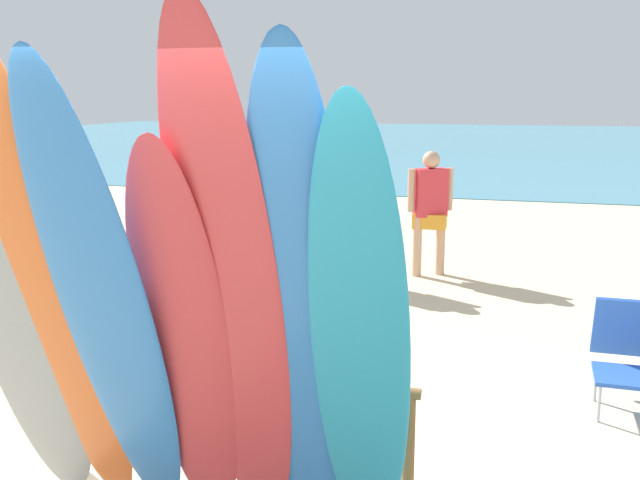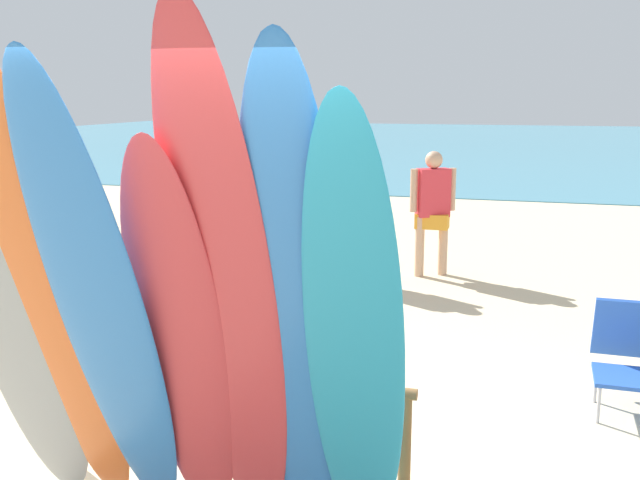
{
  "view_description": "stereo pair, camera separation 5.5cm",
  "coord_description": "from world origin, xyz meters",
  "px_view_note": "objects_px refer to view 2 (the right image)",
  "views": [
    {
      "loc": [
        1.58,
        -3.66,
        2.32
      ],
      "look_at": [
        0.0,
        2.02,
        1.13
      ],
      "focal_mm": 40.74,
      "sensor_mm": 36.0,
      "label": 1
    },
    {
      "loc": [
        1.64,
        -3.64,
        2.32
      ],
      "look_at": [
        0.0,
        2.02,
        1.13
      ],
      "focal_mm": 40.74,
      "sensor_mm": 36.0,
      "label": 2
    }
  ],
  "objects_px": {
    "surfboard_teal_6": "(355,346)",
    "beachgoer_strolling": "(433,205)",
    "beach_chair_red": "(629,352)",
    "distant_boat": "(302,172)",
    "surfboard_orange_1": "(49,294)",
    "surfboard_red_4": "(226,299)",
    "surfboard_red_3": "(182,348)",
    "surfboard_grey_0": "(21,337)",
    "surfboard_blue_2": "(103,316)",
    "surfboard_rack": "(224,400)",
    "beachgoer_midbeach": "(344,207)",
    "surfboard_blue_5": "(294,317)"
  },
  "relations": [
    {
      "from": "surfboard_teal_6",
      "to": "beachgoer_strolling",
      "type": "distance_m",
      "value": 6.14
    },
    {
      "from": "beach_chair_red",
      "to": "distant_boat",
      "type": "relative_size",
      "value": 0.21
    },
    {
      "from": "surfboard_orange_1",
      "to": "surfboard_red_4",
      "type": "xyz_separation_m",
      "value": [
        0.9,
        0.09,
        0.02
      ]
    },
    {
      "from": "surfboard_red_4",
      "to": "surfboard_red_3",
      "type": "bearing_deg",
      "value": 172.63
    },
    {
      "from": "beachgoer_strolling",
      "to": "distant_boat",
      "type": "xyz_separation_m",
      "value": [
        -4.99,
        10.3,
        -0.79
      ]
    },
    {
      "from": "beachgoer_strolling",
      "to": "surfboard_orange_1",
      "type": "bearing_deg",
      "value": 50.9
    },
    {
      "from": "surfboard_grey_0",
      "to": "surfboard_blue_2",
      "type": "bearing_deg",
      "value": -14.23
    },
    {
      "from": "distant_boat",
      "to": "surfboard_rack",
      "type": "bearing_deg",
      "value": -74.1
    },
    {
      "from": "surfboard_rack",
      "to": "surfboard_red_4",
      "type": "relative_size",
      "value": 0.79
    },
    {
      "from": "surfboard_blue_2",
      "to": "beach_chair_red",
      "type": "bearing_deg",
      "value": 46.16
    },
    {
      "from": "surfboard_rack",
      "to": "beachgoer_midbeach",
      "type": "distance_m",
      "value": 5.02
    },
    {
      "from": "surfboard_grey_0",
      "to": "surfboard_red_4",
      "type": "distance_m",
      "value": 1.2
    },
    {
      "from": "beachgoer_strolling",
      "to": "surfboard_blue_5",
      "type": "bearing_deg",
      "value": 62.05
    },
    {
      "from": "surfboard_blue_2",
      "to": "beachgoer_strolling",
      "type": "relative_size",
      "value": 1.66
    },
    {
      "from": "surfboard_blue_2",
      "to": "surfboard_red_4",
      "type": "xyz_separation_m",
      "value": [
        0.6,
        0.1,
        0.11
      ]
    },
    {
      "from": "surfboard_teal_6",
      "to": "surfboard_orange_1",
      "type": "bearing_deg",
      "value": -175.93
    },
    {
      "from": "surfboard_red_3",
      "to": "beachgoer_midbeach",
      "type": "bearing_deg",
      "value": 92.52
    },
    {
      "from": "surfboard_red_3",
      "to": "beach_chair_red",
      "type": "distance_m",
      "value": 3.51
    },
    {
      "from": "surfboard_grey_0",
      "to": "beachgoer_strolling",
      "type": "xyz_separation_m",
      "value": [
        1.34,
        6.17,
        -0.15
      ]
    },
    {
      "from": "surfboard_grey_0",
      "to": "distant_boat",
      "type": "distance_m",
      "value": 16.89
    },
    {
      "from": "beachgoer_strolling",
      "to": "surfboard_grey_0",
      "type": "bearing_deg",
      "value": 48.42
    },
    {
      "from": "surfboard_grey_0",
      "to": "surfboard_orange_1",
      "type": "distance_m",
      "value": 0.39
    },
    {
      "from": "surfboard_red_3",
      "to": "distant_boat",
      "type": "xyz_separation_m",
      "value": [
        -4.55,
        16.41,
        -0.95
      ]
    },
    {
      "from": "beachgoer_midbeach",
      "to": "beachgoer_strolling",
      "type": "bearing_deg",
      "value": -178.58
    },
    {
      "from": "surfboard_blue_2",
      "to": "surfboard_blue_5",
      "type": "xyz_separation_m",
      "value": [
        0.92,
        0.16,
        0.03
      ]
    },
    {
      "from": "surfboard_rack",
      "to": "surfboard_grey_0",
      "type": "bearing_deg",
      "value": -144.98
    },
    {
      "from": "surfboard_teal_6",
      "to": "beachgoer_midbeach",
      "type": "relative_size",
      "value": 1.49
    },
    {
      "from": "beach_chair_red",
      "to": "surfboard_red_4",
      "type": "bearing_deg",
      "value": -128.78
    },
    {
      "from": "beachgoer_midbeach",
      "to": "distant_boat",
      "type": "xyz_separation_m",
      "value": [
        -3.97,
        10.88,
        -0.81
      ]
    },
    {
      "from": "surfboard_blue_2",
      "to": "surfboard_teal_6",
      "type": "relative_size",
      "value": 1.1
    },
    {
      "from": "beachgoer_strolling",
      "to": "beachgoer_midbeach",
      "type": "xyz_separation_m",
      "value": [
        -1.03,
        -0.58,
        0.01
      ]
    },
    {
      "from": "beach_chair_red",
      "to": "surfboard_teal_6",
      "type": "bearing_deg",
      "value": -120.19
    },
    {
      "from": "beachgoer_strolling",
      "to": "beachgoer_midbeach",
      "type": "relative_size",
      "value": 0.99
    },
    {
      "from": "surfboard_grey_0",
      "to": "surfboard_red_3",
      "type": "xyz_separation_m",
      "value": [
        0.9,
        0.05,
        0.01
      ]
    },
    {
      "from": "surfboard_grey_0",
      "to": "surfboard_red_4",
      "type": "xyz_separation_m",
      "value": [
        1.17,
        -0.0,
        0.3
      ]
    },
    {
      "from": "surfboard_blue_5",
      "to": "beachgoer_strolling",
      "type": "xyz_separation_m",
      "value": [
        -0.15,
        6.12,
        -0.37
      ]
    },
    {
      "from": "beachgoer_strolling",
      "to": "distant_boat",
      "type": "relative_size",
      "value": 0.42
    },
    {
      "from": "beach_chair_red",
      "to": "beachgoer_midbeach",
      "type": "bearing_deg",
      "value": 135.47
    },
    {
      "from": "distant_boat",
      "to": "beach_chair_red",
      "type": "bearing_deg",
      "value": -63.51
    },
    {
      "from": "surfboard_blue_5",
      "to": "distant_boat",
      "type": "height_order",
      "value": "surfboard_blue_5"
    },
    {
      "from": "surfboard_orange_1",
      "to": "distant_boat",
      "type": "bearing_deg",
      "value": 105.85
    },
    {
      "from": "surfboard_grey_0",
      "to": "surfboard_red_3",
      "type": "bearing_deg",
      "value": -0.56
    },
    {
      "from": "distant_boat",
      "to": "surfboard_orange_1",
      "type": "bearing_deg",
      "value": -76.71
    },
    {
      "from": "surfboard_grey_0",
      "to": "surfboard_teal_6",
      "type": "xyz_separation_m",
      "value": [
        1.78,
        0.05,
        0.11
      ]
    },
    {
      "from": "surfboard_rack",
      "to": "beach_chair_red",
      "type": "xyz_separation_m",
      "value": [
        2.42,
        1.93,
        -0.15
      ]
    },
    {
      "from": "surfboard_red_3",
      "to": "beachgoer_strolling",
      "type": "height_order",
      "value": "surfboard_red_3"
    },
    {
      "from": "surfboard_orange_1",
      "to": "surfboard_blue_2",
      "type": "xyz_separation_m",
      "value": [
        0.31,
        -0.01,
        -0.09
      ]
    },
    {
      "from": "surfboard_grey_0",
      "to": "surfboard_blue_2",
      "type": "xyz_separation_m",
      "value": [
        0.57,
        -0.1,
        0.19
      ]
    },
    {
      "from": "surfboard_rack",
      "to": "surfboard_teal_6",
      "type": "distance_m",
      "value": 1.23
    },
    {
      "from": "surfboard_blue_2",
      "to": "beachgoer_midbeach",
      "type": "bearing_deg",
      "value": 94.56
    }
  ]
}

